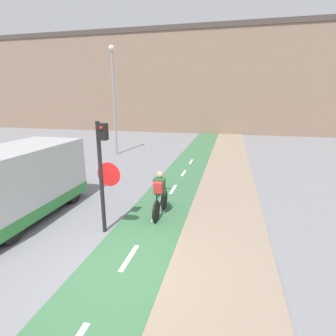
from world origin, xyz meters
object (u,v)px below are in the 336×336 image
(traffic_light_pole, at_px, (103,166))
(cyclist_near, at_px, (160,195))
(street_lamp_far, at_px, (114,90))
(van, at_px, (19,184))

(traffic_light_pole, xyz_separation_m, cyclist_near, (1.20, 1.41, -1.25))
(traffic_light_pole, relative_size, street_lamp_far, 0.46)
(cyclist_near, bearing_deg, traffic_light_pole, -130.49)
(street_lamp_far, bearing_deg, traffic_light_pole, -67.35)
(cyclist_near, relative_size, van, 0.38)
(traffic_light_pole, distance_m, van, 3.25)
(cyclist_near, distance_m, van, 4.48)
(traffic_light_pole, bearing_deg, van, 174.44)
(traffic_light_pole, bearing_deg, cyclist_near, 49.51)
(cyclist_near, xyz_separation_m, van, (-4.33, -1.10, 0.41))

